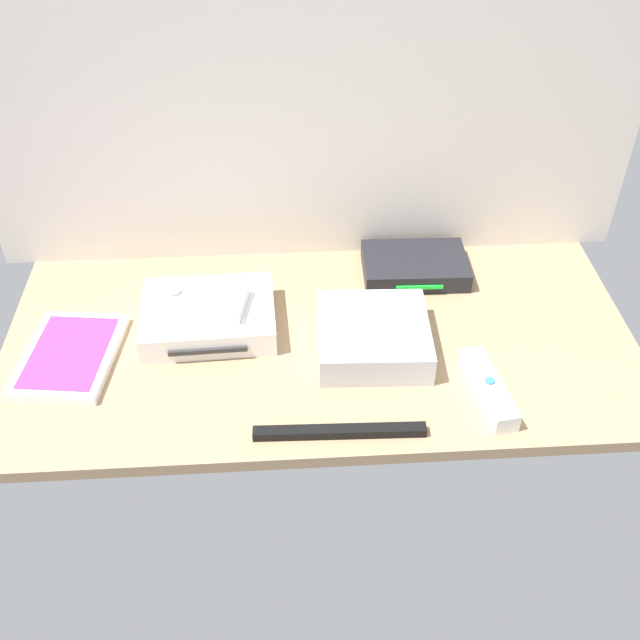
{
  "coord_description": "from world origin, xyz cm",
  "views": [
    {
      "loc": [
        -5.6,
        -88.74,
        79.48
      ],
      "look_at": [
        0.0,
        0.0,
        4.0
      ],
      "focal_mm": 42.13,
      "sensor_mm": 36.0,
      "label": 1
    }
  ],
  "objects": [
    {
      "name": "remote_classic_pad",
      "position": [
        -18.71,
        4.47,
        5.41
      ],
      "size": [
        15.75,
        10.83,
        2.4
      ],
      "rotation": [
        0.0,
        0.0,
        -0.21
      ],
      "color": "white",
      "rests_on": "game_console"
    },
    {
      "name": "back_wall",
      "position": [
        0.0,
        24.6,
        32.0
      ],
      "size": [
        110.0,
        1.2,
        64.0
      ],
      "primitive_type": "cube",
      "color": "silver",
      "rests_on": "ground"
    },
    {
      "name": "game_case",
      "position": [
        -38.72,
        -2.18,
        0.76
      ],
      "size": [
        15.87,
        20.55,
        1.56
      ],
      "rotation": [
        0.0,
        0.0,
        -0.13
      ],
      "color": "white",
      "rests_on": "ground_plane"
    },
    {
      "name": "remote_wand",
      "position": [
        23.57,
        -14.03,
        1.51
      ],
      "size": [
        5.73,
        15.17,
        3.4
      ],
      "rotation": [
        0.0,
        0.0,
        0.15
      ],
      "color": "white",
      "rests_on": "ground_plane"
    },
    {
      "name": "mini_computer",
      "position": [
        8.08,
        -2.67,
        2.64
      ],
      "size": [
        17.65,
        17.65,
        5.3
      ],
      "rotation": [
        0.0,
        0.0,
        -0.04
      ],
      "color": "silver",
      "rests_on": "ground_plane"
    },
    {
      "name": "sensor_bar",
      "position": [
        1.46,
        -20.08,
        0.7
      ],
      "size": [
        24.04,
        2.5,
        1.4
      ],
      "primitive_type": "cube",
      "rotation": [
        0.0,
        0.0,
        -0.03
      ],
      "color": "black",
      "rests_on": "ground_plane"
    },
    {
      "name": "network_router",
      "position": [
        17.68,
        16.3,
        1.7
      ],
      "size": [
        18.3,
        12.73,
        3.4
      ],
      "rotation": [
        0.0,
        0.0,
        -0.03
      ],
      "color": "black",
      "rests_on": "ground_plane"
    },
    {
      "name": "game_console",
      "position": [
        -17.63,
        4.12,
        2.2
      ],
      "size": [
        21.56,
        17.09,
        4.4
      ],
      "rotation": [
        0.0,
        0.0,
        0.04
      ],
      "color": "white",
      "rests_on": "ground_plane"
    },
    {
      "name": "ground_plane",
      "position": [
        0.0,
        0.0,
        -1.0
      ],
      "size": [
        100.0,
        48.0,
        2.0
      ],
      "primitive_type": "cube",
      "color": "#9E7F5B",
      "rests_on": "ground"
    }
  ]
}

